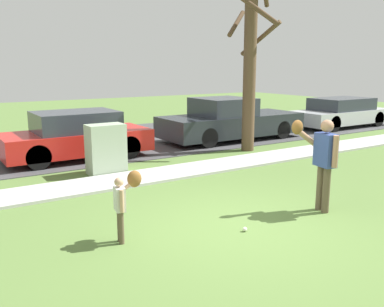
# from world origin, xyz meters

# --- Properties ---
(ground_plane) EXTENTS (48.00, 48.00, 0.00)m
(ground_plane) POSITION_xyz_m (0.00, 3.50, 0.00)
(ground_plane) COLOR #567538
(sidewalk_strip) EXTENTS (36.00, 1.20, 0.06)m
(sidewalk_strip) POSITION_xyz_m (0.00, 3.60, 0.03)
(sidewalk_strip) COLOR #B2B2AD
(sidewalk_strip) RESTS_ON ground
(road_surface) EXTENTS (36.00, 6.80, 0.02)m
(road_surface) POSITION_xyz_m (0.00, 8.60, 0.01)
(road_surface) COLOR #424244
(road_surface) RESTS_ON ground
(person_adult) EXTENTS (0.66, 0.71, 1.67)m
(person_adult) POSITION_xyz_m (1.71, -0.17, 1.03)
(person_adult) COLOR brown
(person_adult) RESTS_ON ground
(person_child) EXTENTS (0.50, 0.36, 1.05)m
(person_child) POSITION_xyz_m (-1.80, 0.51, 0.68)
(person_child) COLOR brown
(person_child) RESTS_ON ground
(baseball) EXTENTS (0.07, 0.07, 0.07)m
(baseball) POSITION_xyz_m (-0.06, -0.19, 0.04)
(baseball) COLOR white
(baseball) RESTS_ON ground
(utility_cabinet) EXTENTS (0.89, 0.54, 1.21)m
(utility_cabinet) POSITION_xyz_m (-0.52, 4.50, 0.61)
(utility_cabinet) COLOR #9EB293
(utility_cabinet) RESTS_ON ground
(street_tree_near) EXTENTS (1.85, 1.88, 5.23)m
(street_tree_near) POSITION_xyz_m (4.26, 4.85, 2.78)
(street_tree_near) COLOR brown
(street_tree_near) RESTS_ON ground
(parked_hatchback_red) EXTENTS (4.00, 1.75, 1.33)m
(parked_hatchback_red) POSITION_xyz_m (-0.60, 6.49, 0.66)
(parked_hatchback_red) COLOR red
(parked_hatchback_red) RESTS_ON road_surface
(parked_pickup_dark) EXTENTS (5.20, 1.95, 1.48)m
(parked_pickup_dark) POSITION_xyz_m (4.93, 6.64, 0.67)
(parked_pickup_dark) COLOR #23282D
(parked_pickup_dark) RESTS_ON road_surface
(parked_sedan_silver) EXTENTS (4.60, 1.80, 1.23)m
(parked_sedan_silver) POSITION_xyz_m (10.89, 6.60, 0.62)
(parked_sedan_silver) COLOR silver
(parked_sedan_silver) RESTS_ON road_surface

